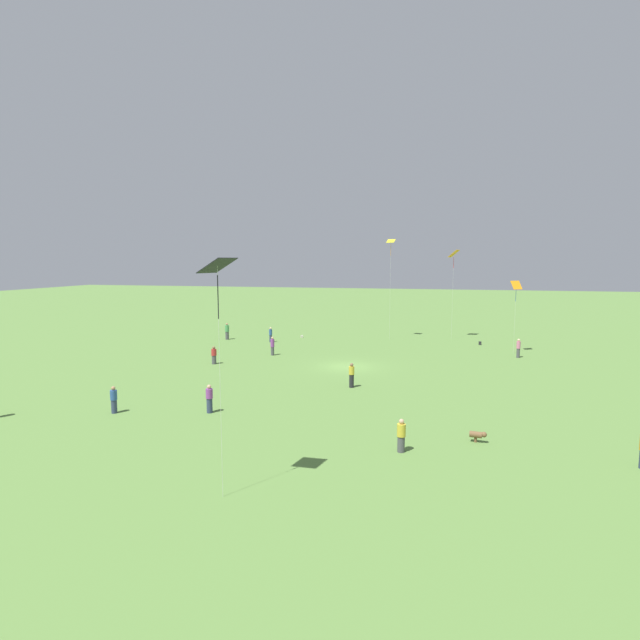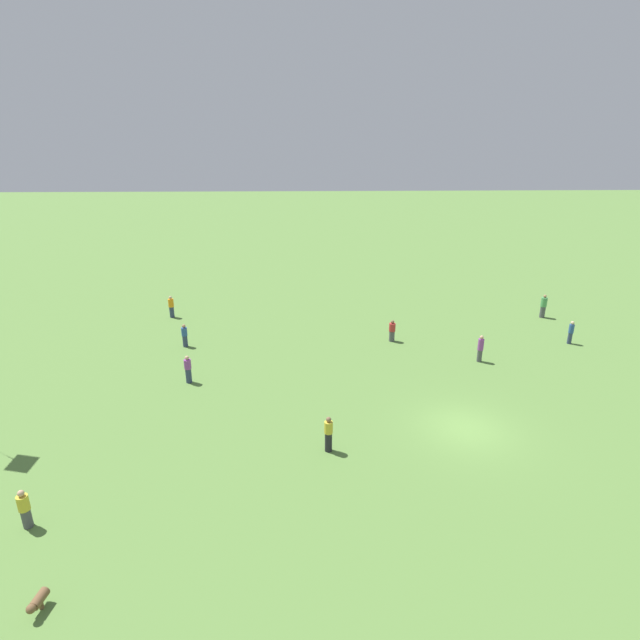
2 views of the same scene
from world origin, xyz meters
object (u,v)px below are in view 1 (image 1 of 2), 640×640
object	(u,v)px
kite_3	(516,287)
picnic_bag_1	(480,343)
person_3	(271,335)
person_8	(209,399)
picnic_bag_0	(302,336)
person_9	(401,436)
kite_0	(217,272)
person_1	(518,348)
dog_0	(478,435)
kite_2	(391,245)
person_0	(227,331)
person_2	(352,375)
person_4	(272,346)
kite_1	(454,255)
person_5	(214,355)
person_6	(114,400)

from	to	relation	value
kite_3	picnic_bag_1	xyz separation A→B (m)	(2.77, -4.29, -6.24)
person_3	picnic_bag_1	size ratio (longest dim) A/B	4.46
person_8	picnic_bag_0	xyz separation A→B (m)	(2.55, -29.22, -0.71)
person_9	kite_0	size ratio (longest dim) A/B	0.18
person_1	person_9	bearing A→B (deg)	130.23
dog_0	picnic_bag_0	xyz separation A→B (m)	(17.58, -30.56, -0.26)
person_3	person_8	distance (m)	25.72
person_8	kite_2	xyz separation A→B (m)	(-7.48, -30.74, 9.81)
person_0	picnic_bag_0	distance (m)	8.61
person_2	kite_3	distance (m)	21.83
picnic_bag_0	person_9	bearing A→B (deg)	113.17
person_0	person_2	bearing A→B (deg)	-147.47
person_3	person_9	size ratio (longest dim) A/B	1.04
person_4	kite_0	distance (m)	29.54
person_2	person_9	distance (m)	12.07
kite_1	person_9	bearing A→B (deg)	59.54
person_5	picnic_bag_1	xyz separation A→B (m)	(-23.20, -15.80, -0.57)
person_4	person_5	bearing A→B (deg)	121.45
person_0	person_5	xyz separation A→B (m)	(-4.52, 12.86, -0.17)
person_9	kite_0	bearing A→B (deg)	158.01
person_6	dog_0	bearing A→B (deg)	155.03
person_4	person_8	size ratio (longest dim) A/B	1.05
person_1	kite_0	world-z (taller)	kite_0
person_9	dog_0	distance (m)	4.19
person_9	kite_0	distance (m)	11.66
person_9	picnic_bag_0	bearing A→B (deg)	46.78
person_5	kite_0	xyz separation A→B (m)	(-11.10, 22.52, 7.76)
kite_2	picnic_bag_1	bearing A→B (deg)	44.02
person_2	kite_1	bearing A→B (deg)	-60.15
person_1	person_5	bearing A→B (deg)	78.52
person_9	kite_1	distance (m)	37.12
person_5	picnic_bag_0	world-z (taller)	person_5
kite_1	kite_3	size ratio (longest dim) A/B	1.45
person_4	dog_0	world-z (taller)	person_4
person_8	kite_0	xyz separation A→B (m)	(-5.21, 9.58, 7.68)
person_1	person_4	size ratio (longest dim) A/B	0.99
kite_0	dog_0	size ratio (longest dim) A/B	10.80
person_1	person_9	size ratio (longest dim) A/B	1.11
person_4	picnic_bag_1	size ratio (longest dim) A/B	4.81
person_3	person_4	bearing A→B (deg)	72.97
picnic_bag_1	person_9	bearing A→B (deg)	79.68
person_3	dog_0	size ratio (longest dim) A/B	1.98
picnic_bag_1	person_6	bearing A→B (deg)	52.95
person_1	person_2	world-z (taller)	person_1
person_2	kite_0	xyz separation A→B (m)	(1.90, 17.38, 7.65)
person_3	kite_3	xyz separation A→B (m)	(-25.07, 0.78, 5.59)
person_2	person_3	size ratio (longest dim) A/B	1.06
person_3	picnic_bag_0	xyz separation A→B (m)	(-2.45, -3.98, -0.71)
kite_2	dog_0	bearing A→B (deg)	-21.28
person_9	kite_1	xyz separation A→B (m)	(-2.97, -35.96, 8.74)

